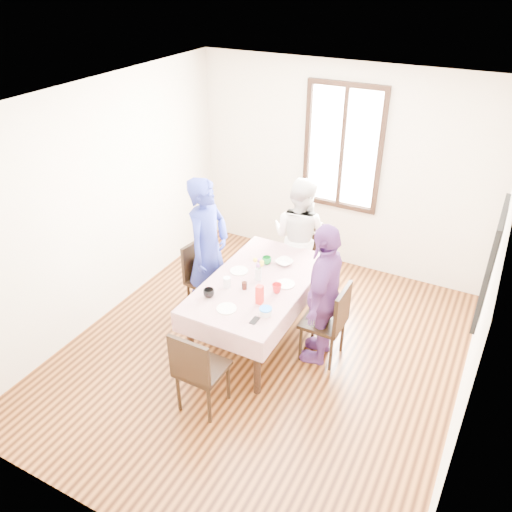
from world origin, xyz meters
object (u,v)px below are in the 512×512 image
(chair_left, at_px, (208,281))
(person_right, at_px, (324,294))
(person_left, at_px, (208,250))
(person_far, at_px, (300,237))
(chair_right, at_px, (323,321))
(chair_far, at_px, (299,258))
(chair_near, at_px, (202,368))
(dining_table, at_px, (258,311))

(chair_left, xyz_separation_m, person_right, (1.46, -0.10, 0.34))
(person_left, distance_m, person_far, 1.20)
(chair_left, relative_size, chair_right, 1.00)
(person_far, bearing_deg, chair_far, -81.82)
(chair_far, bearing_deg, chair_near, 89.92)
(chair_right, relative_size, chair_near, 1.00)
(person_far, xyz_separation_m, person_right, (0.72, -1.05, 0.03))
(chair_left, xyz_separation_m, chair_far, (0.74, 0.97, 0.00))
(chair_left, bearing_deg, dining_table, 86.37)
(chair_far, distance_m, person_right, 1.33)
(chair_right, xyz_separation_m, person_right, (-0.02, 0.00, 0.34))
(dining_table, bearing_deg, person_far, 90.00)
(person_left, bearing_deg, dining_table, -100.90)
(person_left, bearing_deg, person_far, -36.02)
(person_far, bearing_deg, chair_left, 60.28)
(chair_far, distance_m, chair_near, 2.25)
(chair_right, distance_m, chair_near, 1.39)
(chair_right, relative_size, chair_far, 1.00)
(chair_left, height_order, chair_near, same)
(dining_table, relative_size, chair_left, 1.79)
(chair_far, xyz_separation_m, person_right, (0.72, -1.07, 0.34))
(chair_left, xyz_separation_m, person_left, (0.02, 0.00, 0.42))
(person_left, relative_size, person_far, 1.14)
(person_left, bearing_deg, person_right, -92.94)
(person_far, relative_size, person_right, 0.97)
(dining_table, bearing_deg, chair_far, 90.00)
(chair_right, xyz_separation_m, person_left, (-1.46, 0.10, 0.42))
(chair_near, bearing_deg, person_left, 119.91)
(person_left, height_order, person_far, person_left)
(dining_table, relative_size, chair_near, 1.79)
(chair_near, distance_m, person_left, 1.52)
(chair_near, relative_size, person_right, 0.57)
(chair_near, bearing_deg, person_far, 90.51)
(chair_far, bearing_deg, person_right, 123.78)
(person_right, bearing_deg, chair_far, -151.06)
(chair_left, relative_size, chair_near, 1.00)
(dining_table, relative_size, person_left, 0.94)
(dining_table, xyz_separation_m, person_right, (0.72, 0.05, 0.42))
(dining_table, xyz_separation_m, chair_far, (0.00, 1.12, 0.08))
(chair_right, bearing_deg, person_far, 35.62)
(chair_near, bearing_deg, chair_far, 90.51)
(dining_table, height_order, chair_near, chair_near)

